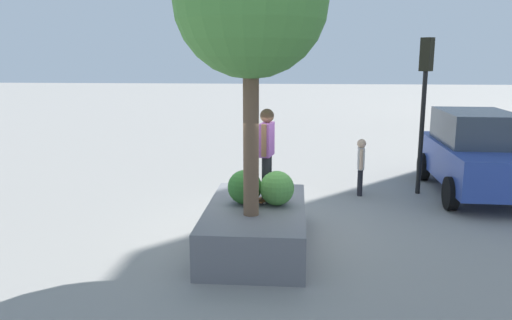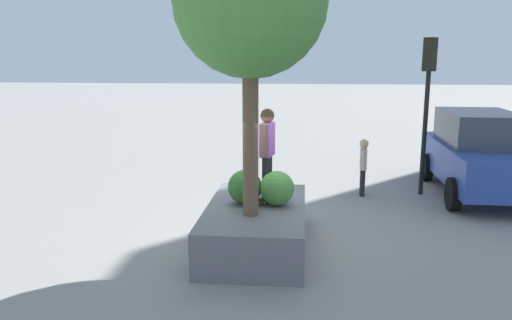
{
  "view_description": "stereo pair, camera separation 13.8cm",
  "coord_description": "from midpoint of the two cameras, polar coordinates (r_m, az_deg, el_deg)",
  "views": [
    {
      "loc": [
        9.76,
        0.67,
        3.63
      ],
      "look_at": [
        0.58,
        -0.07,
        1.73
      ],
      "focal_mm": 35.0,
      "sensor_mm": 36.0,
      "label": 1
    },
    {
      "loc": [
        9.74,
        0.81,
        3.63
      ],
      "look_at": [
        0.58,
        -0.07,
        1.73
      ],
      "focal_mm": 35.0,
      "sensor_mm": 36.0,
      "label": 2
    }
  ],
  "objects": [
    {
      "name": "ground_plane",
      "position": [
        10.43,
        1.08,
        -8.69
      ],
      "size": [
        120.0,
        120.0,
        0.0
      ],
      "primitive_type": "plane",
      "color": "gray"
    },
    {
      "name": "planter_ledge",
      "position": [
        9.75,
        0.41,
        -7.58
      ],
      "size": [
        3.42,
        1.87,
        0.83
      ],
      "primitive_type": "cube",
      "color": "slate",
      "rests_on": "ground"
    },
    {
      "name": "plaza_tree",
      "position": [
        8.71,
        -0.19,
        17.62
      ],
      "size": [
        2.61,
        2.61,
        5.04
      ],
      "color": "brown",
      "rests_on": "planter_ledge"
    },
    {
      "name": "boxwood_shrub",
      "position": [
        9.6,
        2.83,
        -3.24
      ],
      "size": [
        0.67,
        0.67,
        0.67
      ],
      "primitive_type": "sphere",
      "color": "#4C8C3D",
      "rests_on": "planter_ledge"
    },
    {
      "name": "hedge_clump",
      "position": [
        9.68,
        -0.86,
        -3.1
      ],
      "size": [
        0.67,
        0.67,
        0.67
      ],
      "primitive_type": "sphere",
      "color": "#2D6628",
      "rests_on": "planter_ledge"
    },
    {
      "name": "skateboard",
      "position": [
        9.96,
        1.66,
        -4.33
      ],
      "size": [
        0.82,
        0.52,
        0.07
      ],
      "color": "brown",
      "rests_on": "planter_ledge"
    },
    {
      "name": "skateboarder",
      "position": [
        9.73,
        1.7,
        1.52
      ],
      "size": [
        0.59,
        0.28,
        1.76
      ],
      "color": "black",
      "rests_on": "skateboard"
    },
    {
      "name": "sedan_parked",
      "position": [
        14.54,
        24.38,
        0.7
      ],
      "size": [
        4.81,
        2.35,
        2.21
      ],
      "color": "#2D479E",
      "rests_on": "ground"
    },
    {
      "name": "traffic_light_median",
      "position": [
        13.81,
        19.31,
        7.72
      ],
      "size": [
        0.37,
        0.37,
        4.12
      ],
      "color": "black",
      "rests_on": "ground"
    },
    {
      "name": "passerby_with_bag",
      "position": [
        13.49,
        12.44,
        -0.37
      ],
      "size": [
        0.51,
        0.24,
        1.52
      ],
      "color": "black",
      "rests_on": "ground"
    }
  ]
}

